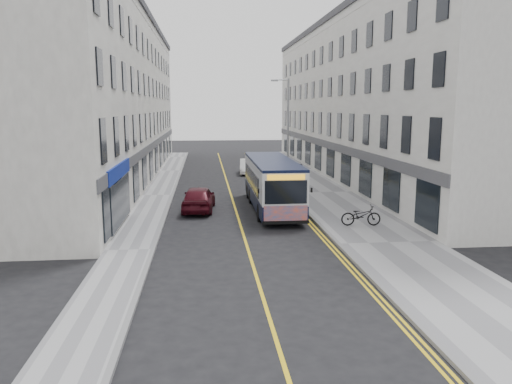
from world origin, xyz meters
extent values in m
plane|color=black|center=(0.00, 0.00, 0.00)|extent=(140.00, 140.00, 0.00)
cube|color=#949597|center=(6.25, 12.00, 0.06)|extent=(4.50, 64.00, 0.12)
cube|color=#949597|center=(-5.00, 12.00, 0.06)|extent=(2.00, 64.00, 0.12)
cube|color=slate|center=(4.00, 12.00, 0.07)|extent=(0.18, 64.00, 0.13)
cube|color=slate|center=(-4.00, 12.00, 0.07)|extent=(0.18, 64.00, 0.13)
cube|color=yellow|center=(0.00, 12.00, 0.00)|extent=(0.12, 64.00, 0.01)
cube|color=yellow|center=(3.55, 12.00, 0.00)|extent=(0.10, 64.00, 0.01)
cube|color=yellow|center=(3.75, 12.00, 0.00)|extent=(0.10, 64.00, 0.01)
cube|color=silver|center=(11.50, 21.00, 6.50)|extent=(6.00, 46.00, 13.00)
cube|color=white|center=(-9.00, 21.00, 6.50)|extent=(6.00, 46.00, 13.00)
cylinder|color=gray|center=(4.25, 14.00, 4.00)|extent=(0.14, 0.14, 8.00)
cylinder|color=gray|center=(3.75, 14.00, 7.90)|extent=(1.00, 0.08, 0.08)
cube|color=gray|center=(3.25, 14.00, 7.85)|extent=(0.50, 0.18, 0.12)
cube|color=black|center=(2.15, 7.00, 0.74)|extent=(2.31, 10.17, 0.83)
cube|color=silver|center=(2.15, 7.00, 1.99)|extent=(2.31, 10.17, 1.66)
cube|color=black|center=(2.15, 7.00, 2.89)|extent=(2.33, 10.17, 0.15)
cube|color=black|center=(0.97, 7.55, 1.80)|extent=(0.04, 7.95, 1.06)
cube|color=black|center=(3.32, 7.55, 1.80)|extent=(0.04, 7.95, 1.06)
cube|color=black|center=(2.15, 1.89, 1.90)|extent=(2.08, 0.04, 1.16)
cube|color=#FF4E15|center=(2.15, 1.89, 0.79)|extent=(2.17, 0.04, 0.88)
cube|color=#FEAC1C|center=(2.15, 1.88, 2.63)|extent=(1.85, 0.04, 0.26)
cylinder|color=black|center=(1.10, 3.95, 0.46)|extent=(0.26, 0.92, 0.92)
cylinder|color=black|center=(3.19, 3.95, 0.46)|extent=(0.26, 0.92, 0.92)
cylinder|color=black|center=(1.10, 9.03, 0.46)|extent=(0.26, 0.92, 0.92)
cylinder|color=black|center=(3.19, 9.03, 0.46)|extent=(0.26, 0.92, 0.92)
cylinder|color=black|center=(1.10, 10.70, 0.46)|extent=(0.26, 0.92, 0.92)
cylinder|color=black|center=(3.19, 10.70, 0.46)|extent=(0.26, 0.92, 0.92)
imported|color=black|center=(5.97, 1.95, 0.64)|extent=(2.03, 0.86, 1.04)
imported|color=olive|center=(4.73, 14.87, 0.98)|extent=(0.72, 0.59, 1.71)
imported|color=black|center=(5.37, 14.66, 0.97)|extent=(0.83, 0.65, 1.69)
imported|color=white|center=(2.12, 23.06, 0.67)|extent=(1.73, 4.15, 1.33)
imported|color=#430B14|center=(-2.16, 7.01, 0.74)|extent=(2.11, 4.48, 1.48)
camera|label=1|loc=(-1.78, -21.78, 5.99)|focal=35.00mm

